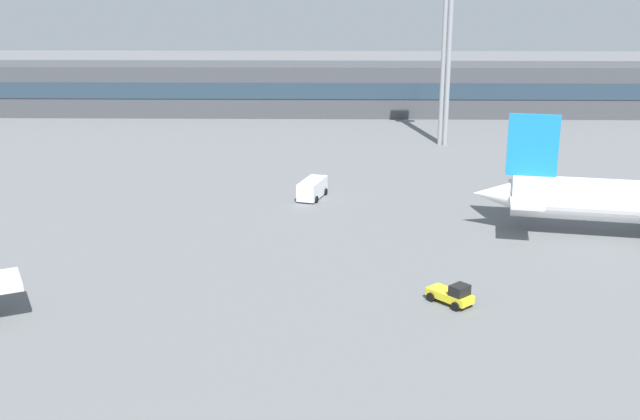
{
  "coord_description": "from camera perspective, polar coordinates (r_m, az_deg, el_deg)",
  "views": [
    {
      "loc": [
        8.45,
        -29.12,
        23.74
      ],
      "look_at": [
        7.18,
        40.0,
        3.0
      ],
      "focal_mm": 43.38,
      "sensor_mm": 36.0,
      "label": 1
    }
  ],
  "objects": [
    {
      "name": "floodlight_tower_east",
      "position": [
        114.63,
        9.57,
        12.84
      ],
      "size": [
        3.2,
        0.8,
        28.82
      ],
      "color": "gray",
      "rests_on": "ground_plane"
    },
    {
      "name": "ground_plane",
      "position": [
        73.57,
        -5.61,
        -2.21
      ],
      "size": [
        400.0,
        400.0,
        0.0
      ],
      "primitive_type": "plane",
      "color": "slate"
    },
    {
      "name": "baggage_tug_yellow",
      "position": [
        59.69,
        9.74,
        -6.16
      ],
      "size": [
        3.55,
        3.66,
        1.75
      ],
      "color": "yellow",
      "rests_on": "ground_plane"
    },
    {
      "name": "floodlight_tower_west",
      "position": [
        114.88,
        9.21,
        13.37
      ],
      "size": [
        3.2,
        0.8,
        30.76
      ],
      "color": "gray",
      "rests_on": "ground_plane"
    },
    {
      "name": "terminal_building",
      "position": [
        142.33,
        -2.39,
        8.92
      ],
      "size": [
        139.07,
        12.13,
        9.0
      ],
      "color": "#3F4247",
      "rests_on": "ground_plane"
    },
    {
      "name": "service_van_white",
      "position": [
        86.84,
        -0.58,
        1.6
      ],
      "size": [
        3.43,
        5.56,
        2.08
      ],
      "color": "white",
      "rests_on": "ground_plane"
    }
  ]
}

